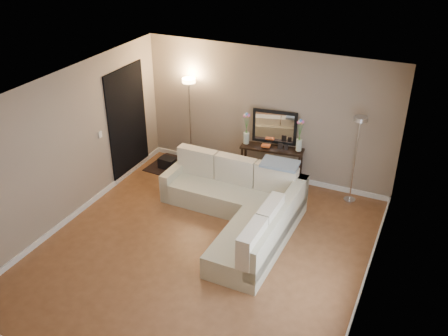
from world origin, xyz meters
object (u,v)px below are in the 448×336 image
at_px(sectional_sofa, 241,205).
at_px(floor_lamp_unlit, 357,143).
at_px(floor_lamp_lit, 190,105).
at_px(console_table, 268,162).

bearing_deg(sectional_sofa, floor_lamp_unlit, 43.31).
bearing_deg(sectional_sofa, floor_lamp_lit, 138.65).
xyz_separation_m(sectional_sofa, console_table, (-0.08, 1.51, 0.09)).
bearing_deg(console_table, sectional_sofa, -86.94).
distance_m(sectional_sofa, console_table, 1.52).
xyz_separation_m(floor_lamp_lit, floor_lamp_unlit, (3.38, -0.12, -0.13)).
bearing_deg(floor_lamp_lit, sectional_sofa, -41.35).
xyz_separation_m(console_table, floor_lamp_unlit, (1.65, -0.04, 0.76)).
height_order(sectional_sofa, floor_lamp_unlit, floor_lamp_unlit).
height_order(console_table, floor_lamp_unlit, floor_lamp_unlit).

